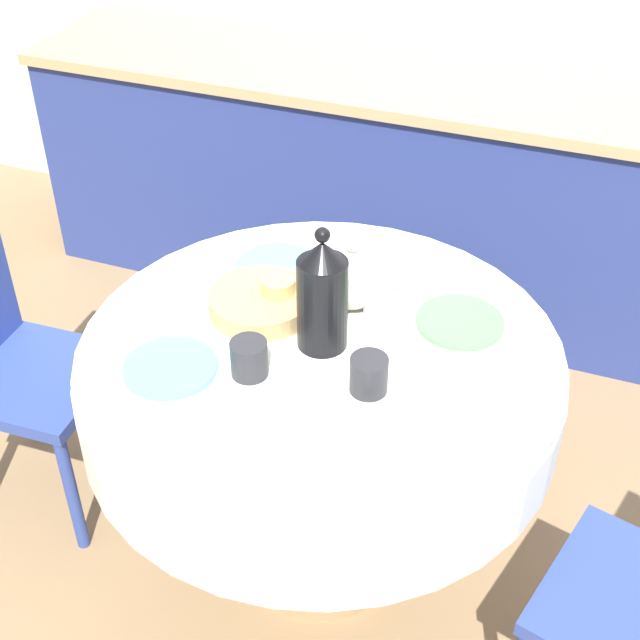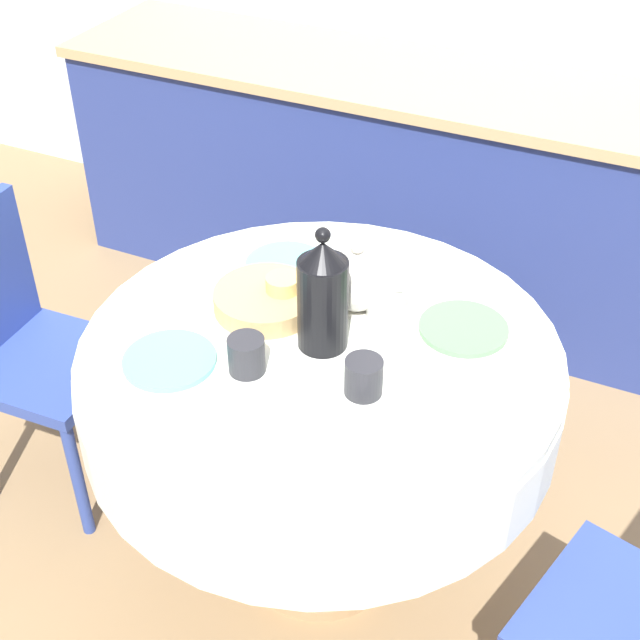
% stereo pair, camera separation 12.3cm
% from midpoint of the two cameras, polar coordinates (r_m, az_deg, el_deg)
% --- Properties ---
extents(ground_plane, '(12.00, 12.00, 0.00)m').
position_cam_midpoint_polar(ground_plane, '(2.67, 1.37, -14.90)').
color(ground_plane, '#8E704C').
extents(kitchen_counter, '(3.24, 0.64, 0.90)m').
position_cam_midpoint_polar(kitchen_counter, '(3.42, 11.20, 7.42)').
color(kitchen_counter, navy).
rests_on(kitchen_counter, ground_plane).
extents(dining_table, '(1.17, 1.17, 0.78)m').
position_cam_midpoint_polar(dining_table, '(2.19, 1.62, -4.41)').
color(dining_table, tan).
rests_on(dining_table, ground_plane).
extents(chair_right, '(0.42, 0.42, 0.90)m').
position_cam_midpoint_polar(chair_right, '(2.67, -17.18, -1.38)').
color(chair_right, '#2D428E').
rests_on(chair_right, ground_plane).
extents(plate_near_left, '(0.22, 0.22, 0.01)m').
position_cam_midpoint_polar(plate_near_left, '(2.08, -7.94, -2.60)').
color(plate_near_left, '#60BCB7').
rests_on(plate_near_left, dining_table).
extents(cup_near_left, '(0.09, 0.09, 0.09)m').
position_cam_midpoint_polar(cup_near_left, '(2.02, -2.99, -2.29)').
color(cup_near_left, '#28282D').
rests_on(cup_near_left, dining_table).
extents(plate_near_right, '(0.22, 0.22, 0.01)m').
position_cam_midpoint_polar(plate_near_right, '(1.86, 4.50, -8.28)').
color(plate_near_right, white).
rests_on(plate_near_right, dining_table).
extents(cup_near_right, '(0.09, 0.09, 0.09)m').
position_cam_midpoint_polar(cup_near_right, '(1.96, 4.61, -3.70)').
color(cup_near_right, '#28282D').
rests_on(cup_near_right, dining_table).
extents(plate_far_left, '(0.22, 0.22, 0.01)m').
position_cam_midpoint_polar(plate_far_left, '(2.38, -0.71, 3.53)').
color(plate_far_left, '#60BCB7').
rests_on(plate_far_left, dining_table).
extents(cup_far_left, '(0.09, 0.09, 0.09)m').
position_cam_midpoint_polar(cup_far_left, '(2.21, -0.78, 1.77)').
color(cup_far_left, '#DBB766').
rests_on(cup_far_left, dining_table).
extents(plate_far_right, '(0.22, 0.22, 0.01)m').
position_cam_midpoint_polar(plate_far_right, '(2.19, 10.77, -0.56)').
color(plate_far_right, '#5BA85B').
rests_on(plate_far_right, dining_table).
extents(cup_far_right, '(0.09, 0.09, 0.09)m').
position_cam_midpoint_polar(cup_far_right, '(2.17, 5.77, 0.83)').
color(cup_far_right, white).
rests_on(cup_far_right, dining_table).
extents(coffee_carafe, '(0.12, 0.12, 0.32)m').
position_cam_midpoint_polar(coffee_carafe, '(2.04, 2.01, 1.50)').
color(coffee_carafe, black).
rests_on(coffee_carafe, dining_table).
extents(teapot, '(0.22, 0.16, 0.20)m').
position_cam_midpoint_polar(teapot, '(2.18, 4.00, 2.52)').
color(teapot, silver).
rests_on(teapot, dining_table).
extents(bread_basket, '(0.26, 0.26, 0.05)m').
position_cam_midpoint_polar(bread_basket, '(2.22, -1.91, 1.26)').
color(bread_basket, tan).
rests_on(bread_basket, dining_table).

